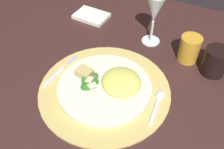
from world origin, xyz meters
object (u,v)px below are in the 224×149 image
spoon (158,101)px  dark_tumbler (215,61)px  fork (60,71)px  wine_glass (155,10)px  amber_tumbler (189,49)px  dining_table (118,99)px  napkin (91,16)px  dinner_plate (105,87)px

spoon → dark_tumbler: 0.22m
fork → wine_glass: 0.36m
spoon → amber_tumbler: bearing=82.8°
spoon → fork: bearing=-176.2°
dining_table → napkin: napkin is taller
wine_glass → dark_tumbler: (0.22, -0.06, -0.08)m
fork → amber_tumbler: size_ratio=1.88×
dining_table → dinner_plate: bearing=-102.2°
dinner_plate → napkin: bearing=124.4°
dining_table → amber_tumbler: bearing=45.7°
dinner_plate → fork: (-0.16, 0.00, -0.00)m
fork → napkin: 0.32m
fork → dark_tumbler: size_ratio=1.89×
dinner_plate → wine_glass: size_ratio=1.53×
spoon → dark_tumbler: (0.11, 0.19, 0.03)m
spoon → napkin: (-0.37, 0.29, -0.00)m
dining_table → dark_tumbler: bearing=30.2°
dinner_plate → napkin: size_ratio=2.11×
dinner_plate → dark_tumbler: bearing=38.6°
fork → dining_table: bearing=20.3°
spoon → dark_tumbler: size_ratio=1.48×
amber_tumbler → dark_tumbler: (0.08, -0.03, -0.00)m
napkin → wine_glass: wine_glass is taller
dining_table → spoon: bearing=-16.7°
napkin → wine_glass: bearing=-9.4°
fork → spoon: spoon is taller
wine_glass → dinner_plate: bearing=-99.1°
dark_tumbler → dining_table: bearing=-149.8°
fork → dark_tumbler: dark_tumbler is taller
dining_table → amber_tumbler: amber_tumbler is taller
spoon → wine_glass: size_ratio=0.72×
wine_glass → dark_tumbler: bearing=-15.7°
wine_glass → spoon: bearing=-66.2°
amber_tumbler → dinner_plate: bearing=-127.4°
dinner_plate → spoon: bearing=8.7°
napkin → amber_tumbler: bearing=-11.4°
dinner_plate → wine_glass: wine_glass is taller
dining_table → napkin: (-0.23, 0.25, 0.11)m
napkin → dark_tumbler: 0.50m
fork → wine_glass: wine_glass is taller
wine_glass → fork: bearing=-126.3°
dining_table → fork: 0.22m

